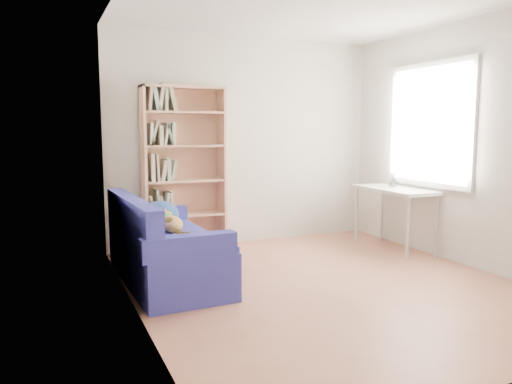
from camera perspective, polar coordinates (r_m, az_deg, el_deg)
ground at (r=4.81m, az=7.94°, el=-10.44°), size 4.00×4.00×0.00m
room_shell at (r=4.67m, az=9.13°, el=9.38°), size 3.54×4.04×2.62m
sofa at (r=4.87m, az=-10.56°, el=-6.37°), size 0.88×1.71×0.83m
bookshelf at (r=5.97m, az=-8.23°, el=1.80°), size 0.97×0.30×1.95m
desk at (r=6.21m, az=15.53°, el=-0.33°), size 0.50×1.08×0.75m
pen_cup at (r=6.33m, az=15.34°, el=1.16°), size 0.09×0.09×0.17m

